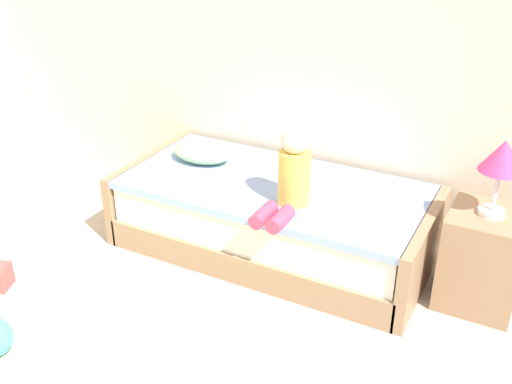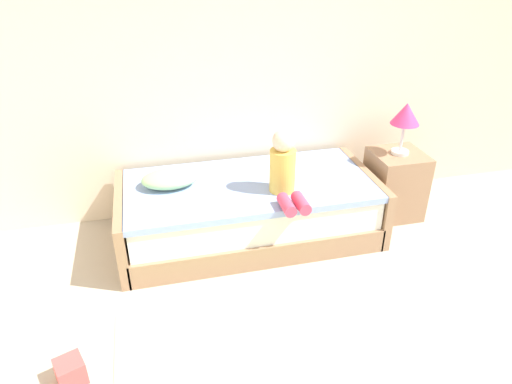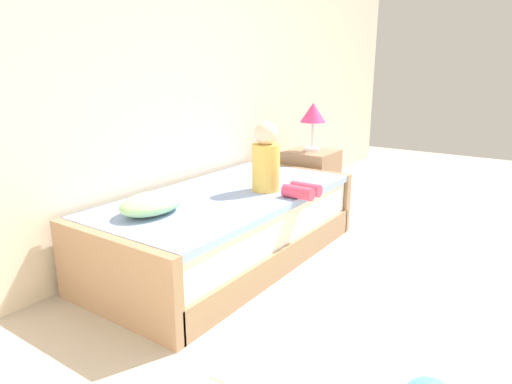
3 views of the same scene
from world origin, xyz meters
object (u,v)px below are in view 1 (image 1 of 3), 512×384
Objects in this scene: nightstand at (482,259)px; table_lamp at (502,160)px; bed at (273,217)px; pillow at (202,152)px; child_figure at (291,176)px.

nightstand is 1.33× the size of table_lamp.
bed is at bearing -178.41° from table_lamp.
pillow is (-1.97, 0.06, -0.37)m from table_lamp.
table_lamp is 2.00m from pillow.
pillow is at bearing 170.83° from bed.
child_figure reaches higher than nightstand.
table_lamp reaches higher than pillow.
pillow reaches higher than bed.
nightstand is 0.64m from table_lamp.
child_figure is at bearing -45.26° from bed.
nightstand is at bearing -1.82° from pillow.
pillow is at bearing 158.77° from child_figure.
table_lamp is at bearing -1.82° from pillow.
table_lamp reaches higher than nightstand.
child_figure reaches higher than bed.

